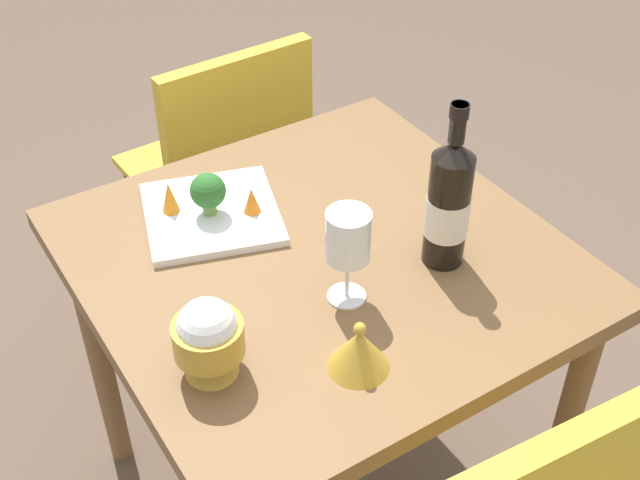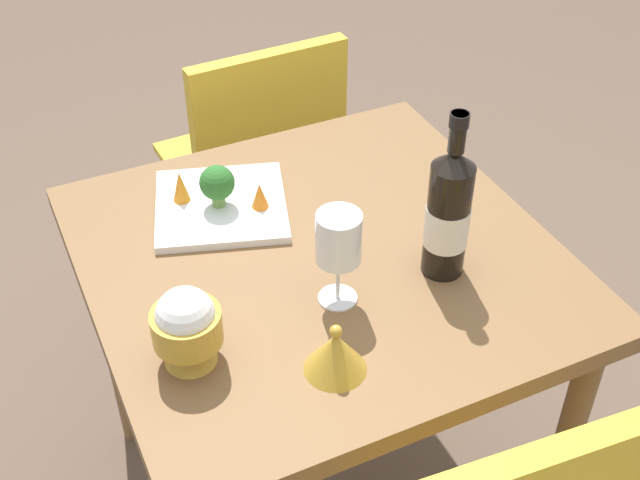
# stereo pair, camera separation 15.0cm
# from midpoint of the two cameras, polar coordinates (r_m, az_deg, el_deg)

# --- Properties ---
(dining_table) EXTENTS (0.83, 0.83, 0.74)m
(dining_table) POSITION_cam_midpoint_polar(r_m,az_deg,el_deg) (1.58, 2.72, -3.62)
(dining_table) COLOR brown
(dining_table) RESTS_ON ground_plane
(chair_by_wall) EXTENTS (0.42, 0.42, 0.85)m
(chair_by_wall) POSITION_cam_midpoint_polar(r_m,az_deg,el_deg) (2.17, -2.14, 5.80)
(chair_by_wall) COLOR gold
(chair_by_wall) RESTS_ON ground_plane
(wine_bottle) EXTENTS (0.08, 0.08, 0.32)m
(wine_bottle) POSITION_cam_midpoint_polar(r_m,az_deg,el_deg) (1.44, 11.73, 1.71)
(wine_bottle) COLOR black
(wine_bottle) RESTS_ON dining_table
(wine_glass) EXTENTS (0.08, 0.08, 0.18)m
(wine_glass) POSITION_cam_midpoint_polar(r_m,az_deg,el_deg) (1.35, 4.47, -0.15)
(wine_glass) COLOR white
(wine_glass) RESTS_ON dining_table
(rice_bowl) EXTENTS (0.11, 0.11, 0.14)m
(rice_bowl) POSITION_cam_midpoint_polar(r_m,az_deg,el_deg) (1.28, -5.79, -6.04)
(rice_bowl) COLOR gold
(rice_bowl) RESTS_ON dining_table
(rice_bowl_lid) EXTENTS (0.10, 0.10, 0.09)m
(rice_bowl_lid) POSITION_cam_midpoint_polar(r_m,az_deg,el_deg) (1.29, 4.43, -7.80)
(rice_bowl_lid) COLOR gold
(rice_bowl_lid) RESTS_ON dining_table
(serving_plate) EXTENTS (0.31, 0.31, 0.02)m
(serving_plate) POSITION_cam_midpoint_polar(r_m,az_deg,el_deg) (1.62, -4.17, 2.25)
(serving_plate) COLOR white
(serving_plate) RESTS_ON dining_table
(broccoli_floret) EXTENTS (0.07, 0.07, 0.09)m
(broccoli_floret) POSITION_cam_midpoint_polar(r_m,az_deg,el_deg) (1.58, -4.36, 3.77)
(broccoli_floret) COLOR #729E4C
(broccoli_floret) RESTS_ON serving_plate
(carrot_garnish_left) EXTENTS (0.03, 0.03, 0.06)m
(carrot_garnish_left) POSITION_cam_midpoint_polar(r_m,az_deg,el_deg) (1.61, -6.91, 3.57)
(carrot_garnish_left) COLOR orange
(carrot_garnish_left) RESTS_ON serving_plate
(carrot_garnish_right) EXTENTS (0.03, 0.03, 0.05)m
(carrot_garnish_right) POSITION_cam_midpoint_polar(r_m,az_deg,el_deg) (1.59, -1.44, 2.97)
(carrot_garnish_right) COLOR orange
(carrot_garnish_right) RESTS_ON serving_plate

